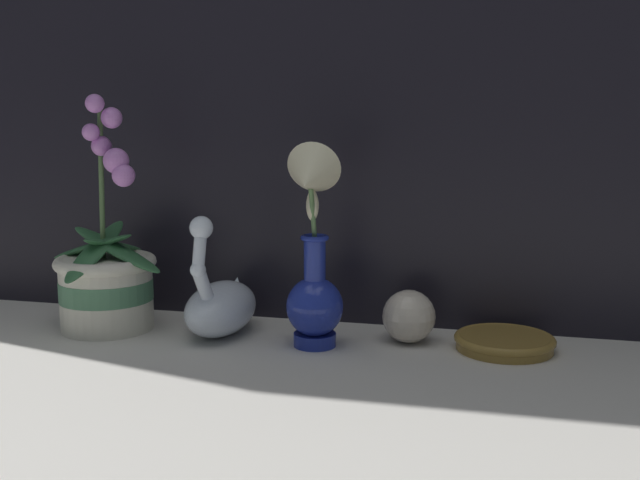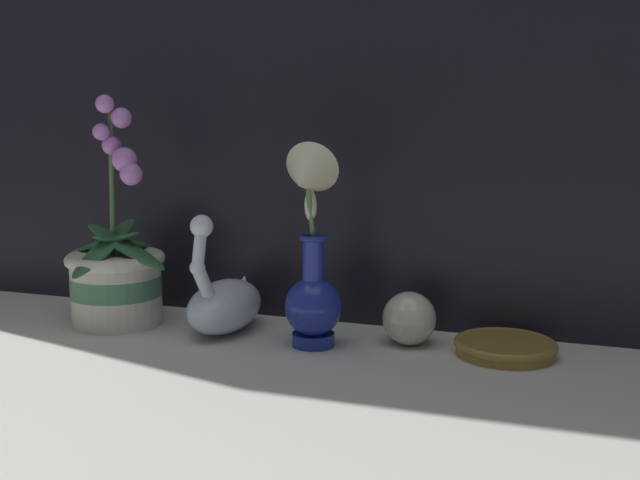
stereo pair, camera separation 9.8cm
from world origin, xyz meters
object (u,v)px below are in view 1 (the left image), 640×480
blue_vase (313,264)px  glass_sphere (409,316)px  orchid_potted_plant (106,278)px  swan_figurine (221,304)px  amber_dish (505,341)px

blue_vase → glass_sphere: bearing=24.8°
orchid_potted_plant → swan_figurine: (0.18, 0.02, -0.03)m
orchid_potted_plant → swan_figurine: orchid_potted_plant is taller
orchid_potted_plant → blue_vase: (0.34, -0.02, 0.04)m
orchid_potted_plant → blue_vase: bearing=-3.3°
blue_vase → amber_dish: bearing=11.8°
glass_sphere → swan_figurine: bearing=-175.0°
glass_sphere → amber_dish: (0.14, -0.00, -0.03)m
orchid_potted_plant → blue_vase: size_ratio=1.23×
blue_vase → amber_dish: 0.30m
amber_dish → orchid_potted_plant: bearing=-176.5°
swan_figurine → glass_sphere: swan_figurine is taller
swan_figurine → amber_dish: bearing=2.8°
swan_figurine → amber_dish: size_ratio=1.34×
amber_dish → swan_figurine: bearing=-177.2°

